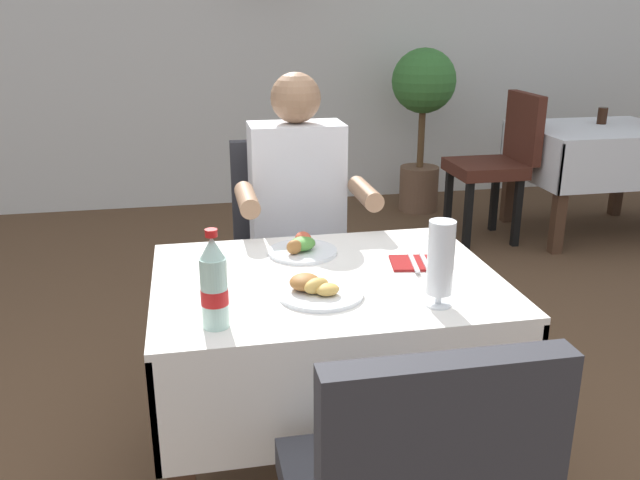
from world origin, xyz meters
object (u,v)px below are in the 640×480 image
object	(u,v)px
background_dining_table	(597,154)
potted_plant_corner	(423,106)
chair_far_diner_seat	(288,247)
background_chair_left	(499,158)
beer_glass_left	(440,263)
seated_diner_far	(299,218)
main_dining_table	(326,333)
napkin_cutlery_set	(419,263)
plate_far_diner	(302,247)
plate_near_camera	(317,289)
cola_bottle_primary	(214,285)
background_table_tumbler	(602,116)

from	to	relation	value
background_dining_table	potted_plant_corner	bearing A→B (deg)	142.35
chair_far_diner_seat	background_chair_left	distance (m)	2.18
beer_glass_left	seated_diner_far	bearing A→B (deg)	103.32
chair_far_diner_seat	background_chair_left	bearing A→B (deg)	42.04
main_dining_table	napkin_cutlery_set	bearing A→B (deg)	8.45
napkin_cutlery_set	potted_plant_corner	distance (m)	3.13
beer_glass_left	potted_plant_corner	size ratio (longest dim) A/B	0.19
napkin_cutlery_set	background_chair_left	world-z (taller)	background_chair_left
beer_glass_left	chair_far_diner_seat	bearing A→B (deg)	103.58
plate_far_diner	background_dining_table	world-z (taller)	plate_far_diner
plate_near_camera	background_chair_left	size ratio (longest dim) A/B	0.24
napkin_cutlery_set	background_dining_table	xyz separation A→B (m)	(2.03, 2.19, -0.19)
plate_near_camera	cola_bottle_primary	xyz separation A→B (m)	(-0.28, -0.14, 0.09)
main_dining_table	cola_bottle_primary	distance (m)	0.52
beer_glass_left	napkin_cutlery_set	world-z (taller)	beer_glass_left
napkin_cutlery_set	background_chair_left	size ratio (longest dim) A/B	0.20
plate_far_diner	background_chair_left	bearing A→B (deg)	50.74
chair_far_diner_seat	cola_bottle_primary	world-z (taller)	cola_bottle_primary
plate_far_diner	background_table_tumbler	xyz separation A→B (m)	(2.44, 2.14, 0.04)
main_dining_table	plate_far_diner	distance (m)	0.29
beer_glass_left	cola_bottle_primary	distance (m)	0.58
beer_glass_left	cola_bottle_primary	xyz separation A→B (m)	(-0.58, -0.01, -0.01)
seated_diner_far	background_dining_table	distance (m)	2.78
chair_far_diner_seat	potted_plant_corner	distance (m)	2.60
chair_far_diner_seat	background_dining_table	world-z (taller)	chair_far_diner_seat
background_dining_table	background_table_tumbler	size ratio (longest dim) A/B	9.12
plate_far_diner	beer_glass_left	bearing A→B (deg)	-58.38
seated_diner_far	background_chair_left	xyz separation A→B (m)	(1.59, 1.57, -0.16)
seated_diner_far	chair_far_diner_seat	bearing A→B (deg)	105.71
seated_diner_far	cola_bottle_primary	bearing A→B (deg)	-111.37
background_dining_table	napkin_cutlery_set	bearing A→B (deg)	-132.80
plate_near_camera	plate_far_diner	size ratio (longest dim) A/B	1.06
main_dining_table	beer_glass_left	bearing A→B (deg)	-45.64
napkin_cutlery_set	background_table_tumbler	world-z (taller)	background_table_tumbler
background_chair_left	background_dining_table	bearing A→B (deg)	0.00
cola_bottle_primary	seated_diner_far	bearing A→B (deg)	68.63
main_dining_table	background_table_tumbler	xyz separation A→B (m)	(2.41, 2.35, 0.24)
main_dining_table	plate_near_camera	xyz separation A→B (m)	(-0.05, -0.13, 0.20)
napkin_cutlery_set	potted_plant_corner	world-z (taller)	potted_plant_corner
background_dining_table	beer_glass_left	bearing A→B (deg)	-129.85
cola_bottle_primary	background_table_tumbler	xyz separation A→B (m)	(2.74, 2.62, -0.06)
main_dining_table	beer_glass_left	xyz separation A→B (m)	(0.25, -0.25, 0.30)
chair_far_diner_seat	background_table_tumbler	world-z (taller)	chair_far_diner_seat
plate_near_camera	background_dining_table	world-z (taller)	plate_near_camera
beer_glass_left	background_table_tumbler	world-z (taller)	beer_glass_left
napkin_cutlery_set	main_dining_table	bearing A→B (deg)	-171.55
plate_far_diner	background_dining_table	xyz separation A→B (m)	(2.36, 2.02, -0.20)
main_dining_table	background_chair_left	size ratio (longest dim) A/B	1.04
plate_far_diner	background_chair_left	distance (m)	2.62
seated_diner_far	background_chair_left	distance (m)	2.24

